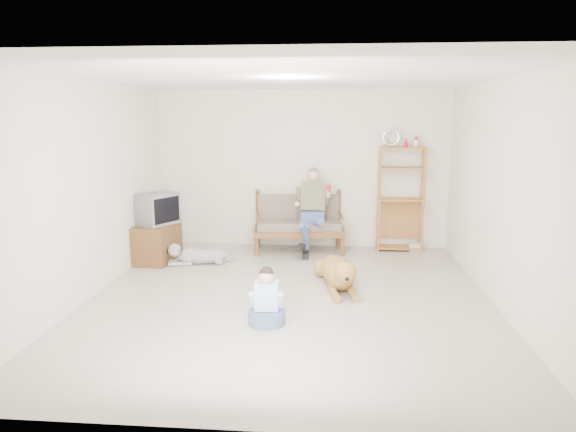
# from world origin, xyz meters

# --- Properties ---
(floor) EXTENTS (5.50, 5.50, 0.00)m
(floor) POSITION_xyz_m (0.00, 0.00, 0.00)
(floor) COLOR #BEB5A7
(floor) RESTS_ON ground
(ceiling) EXTENTS (5.50, 5.50, 0.00)m
(ceiling) POSITION_xyz_m (0.00, 0.00, 2.70)
(ceiling) COLOR white
(ceiling) RESTS_ON ground
(wall_back) EXTENTS (5.00, 0.00, 5.00)m
(wall_back) POSITION_xyz_m (0.00, 2.75, 1.35)
(wall_back) COLOR silver
(wall_back) RESTS_ON ground
(wall_front) EXTENTS (5.00, 0.00, 5.00)m
(wall_front) POSITION_xyz_m (0.00, -2.75, 1.35)
(wall_front) COLOR silver
(wall_front) RESTS_ON ground
(wall_left) EXTENTS (0.00, 5.50, 5.50)m
(wall_left) POSITION_xyz_m (-2.50, 0.00, 1.35)
(wall_left) COLOR silver
(wall_left) RESTS_ON ground
(wall_right) EXTENTS (0.00, 5.50, 5.50)m
(wall_right) POSITION_xyz_m (2.50, 0.00, 1.35)
(wall_right) COLOR silver
(wall_right) RESTS_ON ground
(loveseat) EXTENTS (1.56, 0.85, 0.95)m
(loveseat) POSITION_xyz_m (-0.03, 2.41, 0.49)
(loveseat) COLOR brown
(loveseat) RESTS_ON ground
(man) EXTENTS (0.54, 0.77, 1.24)m
(man) POSITION_xyz_m (0.18, 2.17, 0.65)
(man) COLOR #526197
(man) RESTS_ON loveseat
(etagere) EXTENTS (0.78, 0.34, 2.05)m
(etagere) POSITION_xyz_m (1.67, 2.55, 0.90)
(etagere) COLOR #A06A32
(etagere) RESTS_ON ground
(book_stack) EXTENTS (0.22, 0.16, 0.13)m
(book_stack) POSITION_xyz_m (1.95, 2.50, 0.07)
(book_stack) COLOR silver
(book_stack) RESTS_ON ground
(tv_stand) EXTENTS (0.55, 0.93, 0.60)m
(tv_stand) POSITION_xyz_m (-2.23, 1.59, 0.30)
(tv_stand) COLOR brown
(tv_stand) RESTS_ON ground
(crt_tv) EXTENTS (0.69, 0.73, 0.48)m
(crt_tv) POSITION_xyz_m (-2.19, 1.56, 0.84)
(crt_tv) COLOR slate
(crt_tv) RESTS_ON tv_stand
(wall_outlet) EXTENTS (0.12, 0.02, 0.08)m
(wall_outlet) POSITION_xyz_m (-1.25, 2.73, 0.30)
(wall_outlet) COLOR silver
(wall_outlet) RESTS_ON ground
(golden_retriever) EXTENTS (0.57, 1.59, 0.49)m
(golden_retriever) POSITION_xyz_m (0.61, 0.53, 0.20)
(golden_retriever) COLOR #A27A38
(golden_retriever) RESTS_ON ground
(shaggy_dog) EXTENTS (1.10, 0.45, 0.34)m
(shaggy_dog) POSITION_xyz_m (-1.56, 1.43, 0.14)
(shaggy_dog) COLOR white
(shaggy_dog) RESTS_ON ground
(terrier) EXTENTS (0.26, 0.72, 0.27)m
(terrier) POSITION_xyz_m (0.59, 1.13, 0.11)
(terrier) COLOR silver
(terrier) RESTS_ON ground
(child) EXTENTS (0.41, 0.41, 0.65)m
(child) POSITION_xyz_m (-0.19, -0.77, 0.23)
(child) COLOR #526197
(child) RESTS_ON ground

